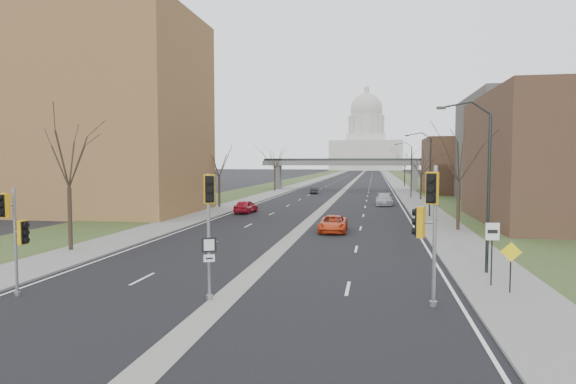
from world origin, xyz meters
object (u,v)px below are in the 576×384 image
(speed_limit_sign, at_px, (492,242))
(car_right_mid, at_px, (384,199))
(signal_pole_right, at_px, (428,215))
(warning_sign, at_px, (511,260))
(signal_pole_median, at_px, (209,213))
(car_left_near, at_px, (246,206))
(car_left_far, at_px, (314,190))
(car_right_near, at_px, (333,224))
(signal_pole_left, at_px, (14,226))

(speed_limit_sign, height_order, car_right_mid, speed_limit_sign)
(signal_pole_right, bearing_deg, warning_sign, 52.66)
(warning_sign, bearing_deg, car_right_mid, 105.09)
(signal_pole_median, xyz_separation_m, car_left_near, (-7.61, 33.61, -2.92))
(car_left_far, distance_m, car_right_mid, 24.25)
(signal_pole_right, relative_size, speed_limit_sign, 1.95)
(signal_pole_median, distance_m, car_left_near, 34.58)
(warning_sign, height_order, car_left_far, warning_sign)
(car_left_far, bearing_deg, car_right_near, 95.05)
(signal_pole_right, xyz_separation_m, car_left_far, (-12.77, 66.51, -3.06))
(warning_sign, bearing_deg, car_left_far, 113.49)
(car_left_near, bearing_deg, car_left_far, -92.14)
(signal_pole_left, distance_m, signal_pole_median, 8.37)
(signal_pole_median, relative_size, speed_limit_sign, 1.83)
(speed_limit_sign, distance_m, car_right_mid, 42.10)
(signal_pole_right, relative_size, warning_sign, 2.55)
(signal_pole_left, relative_size, speed_limit_sign, 1.62)
(warning_sign, distance_m, car_left_near, 36.40)
(signal_pole_right, distance_m, car_left_near, 36.74)
(speed_limit_sign, xyz_separation_m, car_left_near, (-19.51, 29.26, -1.35))
(car_left_near, bearing_deg, car_right_near, 134.00)
(car_left_far, bearing_deg, warning_sign, 100.50)
(car_right_mid, bearing_deg, warning_sign, -84.09)
(signal_pole_right, height_order, car_left_far, signal_pole_right)
(car_left_far, bearing_deg, speed_limit_sign, 100.30)
(car_right_near, bearing_deg, car_left_near, 129.24)
(signal_pole_left, bearing_deg, car_left_far, 98.13)
(speed_limit_sign, xyz_separation_m, car_right_near, (-8.60, 16.33, -1.42))
(warning_sign, height_order, car_right_mid, warning_sign)
(car_left_near, distance_m, car_right_near, 16.91)
(warning_sign, distance_m, car_right_mid, 43.26)
(car_right_near, bearing_deg, car_left_far, 98.06)
(signal_pole_median, relative_size, car_left_near, 1.20)
(signal_pole_left, relative_size, car_right_mid, 0.88)
(signal_pole_right, xyz_separation_m, warning_sign, (3.71, 2.40, -2.12))
(speed_limit_sign, relative_size, car_left_near, 0.66)
(car_left_far, bearing_deg, signal_pole_median, 89.54)
(signal_pole_median, relative_size, car_right_mid, 0.99)
(warning_sign, height_order, car_right_near, warning_sign)
(car_left_far, bearing_deg, signal_pole_left, 82.53)
(car_left_near, relative_size, car_right_near, 0.91)
(signal_pole_right, bearing_deg, car_left_far, 120.61)
(signal_pole_median, bearing_deg, signal_pole_right, -18.77)
(signal_pole_left, xyz_separation_m, car_right_near, (11.59, 21.53, -2.37))
(car_left_near, relative_size, car_right_mid, 0.82)
(speed_limit_sign, distance_m, car_left_near, 35.19)
(signal_pole_right, distance_m, speed_limit_sign, 5.01)
(signal_pole_left, xyz_separation_m, car_right_mid, (16.18, 47.08, -2.27))
(car_left_near, height_order, car_left_far, car_left_near)
(signal_pole_right, distance_m, car_right_near, 20.80)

